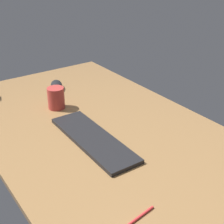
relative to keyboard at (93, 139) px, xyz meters
The scene contains 5 objects.
desk 12.11cm from the keyboard, 144.48° to the left, with size 140.00×84.00×2.00cm, color olive.
keyboard is the anchor object (origin of this frame).
computer_mouse 53.83cm from the keyboard, 168.03° to the left, with size 11.99×5.70×3.92cm, color black.
coffee_mug 33.32cm from the keyboard, behind, with size 7.44×7.44×9.65cm, color #B23833.
pen 42.25cm from the keyboard, 17.16° to the right, with size 0.75×0.75×14.91cm, color red.
Camera 1 is at (99.31, -61.15, 67.53)cm, focal length 52.70 mm.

